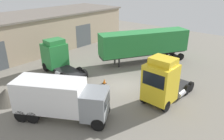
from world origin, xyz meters
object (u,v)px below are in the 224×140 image
(tractor_unit_yellow, at_px, (163,82))
(gravel_pile, at_px, (7,95))
(container_trailer_green, at_px, (145,43))
(box_truck_grey, at_px, (60,98))
(traffic_cone, at_px, (104,81))
(tractor_unit_green, at_px, (57,57))

(tractor_unit_yellow, height_order, gravel_pile, tractor_unit_yellow)
(container_trailer_green, height_order, tractor_unit_yellow, tractor_unit_yellow)
(box_truck_grey, bearing_deg, traffic_cone, 72.70)
(tractor_unit_green, relative_size, traffic_cone, 11.51)
(tractor_unit_yellow, distance_m, traffic_cone, 6.90)
(tractor_unit_green, height_order, box_truck_grey, tractor_unit_green)
(container_trailer_green, bearing_deg, box_truck_grey, 37.74)
(container_trailer_green, distance_m, box_truck_grey, 15.62)
(container_trailer_green, bearing_deg, tractor_unit_green, -2.73)
(traffic_cone, bearing_deg, box_truck_grey, -166.77)
(gravel_pile, relative_size, traffic_cone, 5.49)
(tractor_unit_green, height_order, traffic_cone, tractor_unit_green)
(tractor_unit_yellow, height_order, traffic_cone, tractor_unit_yellow)
(traffic_cone, bearing_deg, gravel_pile, 153.03)
(box_truck_grey, bearing_deg, container_trailer_green, 67.26)
(container_trailer_green, relative_size, traffic_cone, 21.40)
(container_trailer_green, xyz_separation_m, tractor_unit_yellow, (-7.98, -7.11, -0.56))
(box_truck_grey, xyz_separation_m, traffic_cone, (6.96, 1.64, -1.65))
(traffic_cone, bearing_deg, tractor_unit_yellow, -85.50)
(tractor_unit_green, height_order, gravel_pile, tractor_unit_green)
(box_truck_grey, height_order, tractor_unit_yellow, tractor_unit_yellow)
(gravel_pile, xyz_separation_m, traffic_cone, (8.65, -4.40, -0.40))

